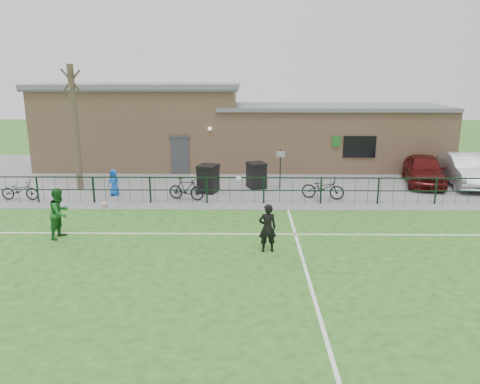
{
  "coord_description": "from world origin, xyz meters",
  "views": [
    {
      "loc": [
        0.26,
        -11.86,
        5.67
      ],
      "look_at": [
        0.0,
        5.0,
        1.3
      ],
      "focal_mm": 35.0,
      "sensor_mm": 36.0,
      "label": 1
    }
  ],
  "objects_px": {
    "bicycle_c": "(20,190)",
    "bicycle_d": "(186,189)",
    "sign_post": "(280,169)",
    "bicycle_e": "(323,188)",
    "ball_ground": "(105,204)",
    "outfield_player": "(60,213)",
    "wheelie_bin_right": "(256,176)",
    "bare_tree": "(75,128)",
    "car_silver": "(466,170)",
    "wheelie_bin_left": "(208,180)",
    "spectator_child": "(114,183)",
    "car_maroon": "(424,170)"
  },
  "relations": [
    {
      "from": "bicycle_d",
      "to": "bicycle_e",
      "type": "bearing_deg",
      "value": -71.51
    },
    {
      "from": "wheelie_bin_right",
      "to": "bicycle_e",
      "type": "relative_size",
      "value": 0.62
    },
    {
      "from": "bare_tree",
      "to": "bicycle_e",
      "type": "relative_size",
      "value": 3.14
    },
    {
      "from": "car_silver",
      "to": "spectator_child",
      "type": "relative_size",
      "value": 3.89
    },
    {
      "from": "car_maroon",
      "to": "ball_ground",
      "type": "xyz_separation_m",
      "value": [
        -15.2,
        -4.34,
        -0.65
      ]
    },
    {
      "from": "car_maroon",
      "to": "bicycle_e",
      "type": "xyz_separation_m",
      "value": [
        -5.61,
        -2.93,
        -0.25
      ]
    },
    {
      "from": "ball_ground",
      "to": "bicycle_d",
      "type": "bearing_deg",
      "value": 18.45
    },
    {
      "from": "bicycle_c",
      "to": "bicycle_d",
      "type": "relative_size",
      "value": 1.0
    },
    {
      "from": "wheelie_bin_right",
      "to": "ball_ground",
      "type": "distance_m",
      "value": 7.46
    },
    {
      "from": "car_maroon",
      "to": "spectator_child",
      "type": "distance_m",
      "value": 15.48
    },
    {
      "from": "wheelie_bin_right",
      "to": "car_maroon",
      "type": "xyz_separation_m",
      "value": [
        8.6,
        0.89,
        0.16
      ]
    },
    {
      "from": "bicycle_e",
      "to": "ball_ground",
      "type": "height_order",
      "value": "bicycle_e"
    },
    {
      "from": "sign_post",
      "to": "bicycle_e",
      "type": "bearing_deg",
      "value": -43.08
    },
    {
      "from": "bicycle_e",
      "to": "wheelie_bin_left",
      "type": "bearing_deg",
      "value": 91.85
    },
    {
      "from": "wheelie_bin_right",
      "to": "car_silver",
      "type": "height_order",
      "value": "car_silver"
    },
    {
      "from": "wheelie_bin_right",
      "to": "bicycle_c",
      "type": "bearing_deg",
      "value": 173.27
    },
    {
      "from": "bicycle_e",
      "to": "ball_ground",
      "type": "bearing_deg",
      "value": 111.93
    },
    {
      "from": "wheelie_bin_left",
      "to": "wheelie_bin_right",
      "type": "height_order",
      "value": "wheelie_bin_left"
    },
    {
      "from": "bicycle_e",
      "to": "outfield_player",
      "type": "bearing_deg",
      "value": 131.16
    },
    {
      "from": "car_silver",
      "to": "bicycle_c",
      "type": "distance_m",
      "value": 21.6
    },
    {
      "from": "wheelie_bin_right",
      "to": "outfield_player",
      "type": "distance_m",
      "value": 10.06
    },
    {
      "from": "outfield_player",
      "to": "ball_ground",
      "type": "xyz_separation_m",
      "value": [
        0.38,
        3.8,
        -0.77
      ]
    },
    {
      "from": "wheelie_bin_left",
      "to": "bicycle_c",
      "type": "relative_size",
      "value": 0.74
    },
    {
      "from": "outfield_player",
      "to": "ball_ground",
      "type": "height_order",
      "value": "outfield_player"
    },
    {
      "from": "wheelie_bin_left",
      "to": "bicycle_d",
      "type": "xyz_separation_m",
      "value": [
        -0.88,
        -1.38,
        -0.12
      ]
    },
    {
      "from": "spectator_child",
      "to": "outfield_player",
      "type": "distance_m",
      "value": 5.65
    },
    {
      "from": "bicycle_e",
      "to": "outfield_player",
      "type": "height_order",
      "value": "outfield_player"
    },
    {
      "from": "bare_tree",
      "to": "car_silver",
      "type": "distance_m",
      "value": 19.53
    },
    {
      "from": "bicycle_d",
      "to": "car_silver",
      "type": "bearing_deg",
      "value": -61.52
    },
    {
      "from": "wheelie_bin_left",
      "to": "wheelie_bin_right",
      "type": "xyz_separation_m",
      "value": [
        2.32,
        0.93,
        -0.03
      ]
    },
    {
      "from": "sign_post",
      "to": "bicycle_e",
      "type": "height_order",
      "value": "sign_post"
    },
    {
      "from": "car_maroon",
      "to": "outfield_player",
      "type": "xyz_separation_m",
      "value": [
        -15.58,
        -8.13,
        0.11
      ]
    },
    {
      "from": "sign_post",
      "to": "bicycle_c",
      "type": "bearing_deg",
      "value": -169.96
    },
    {
      "from": "bare_tree",
      "to": "outfield_player",
      "type": "relative_size",
      "value": 3.38
    },
    {
      "from": "bicycle_d",
      "to": "bicycle_e",
      "type": "xyz_separation_m",
      "value": [
        6.19,
        0.27,
        -0.0
      ]
    },
    {
      "from": "car_maroon",
      "to": "car_silver",
      "type": "height_order",
      "value": "car_silver"
    },
    {
      "from": "outfield_player",
      "to": "wheelie_bin_left",
      "type": "bearing_deg",
      "value": -23.47
    },
    {
      "from": "wheelie_bin_right",
      "to": "sign_post",
      "type": "xyz_separation_m",
      "value": [
        1.16,
        -0.33,
        0.41
      ]
    },
    {
      "from": "car_silver",
      "to": "bicycle_e",
      "type": "height_order",
      "value": "car_silver"
    },
    {
      "from": "bicycle_d",
      "to": "spectator_child",
      "type": "relative_size",
      "value": 1.35
    },
    {
      "from": "bare_tree",
      "to": "car_maroon",
      "type": "bearing_deg",
      "value": 4.03
    },
    {
      "from": "wheelie_bin_right",
      "to": "car_silver",
      "type": "bearing_deg",
      "value": -15.44
    },
    {
      "from": "bicycle_d",
      "to": "bicycle_e",
      "type": "distance_m",
      "value": 6.2
    },
    {
      "from": "bare_tree",
      "to": "wheelie_bin_left",
      "type": "bearing_deg",
      "value": -5.4
    },
    {
      "from": "car_silver",
      "to": "ball_ground",
      "type": "bearing_deg",
      "value": -159.25
    },
    {
      "from": "car_silver",
      "to": "outfield_player",
      "type": "relative_size",
      "value": 2.72
    },
    {
      "from": "sign_post",
      "to": "spectator_child",
      "type": "height_order",
      "value": "sign_post"
    },
    {
      "from": "bicycle_c",
      "to": "spectator_child",
      "type": "relative_size",
      "value": 1.36
    },
    {
      "from": "wheelie_bin_right",
      "to": "ball_ground",
      "type": "xyz_separation_m",
      "value": [
        -6.6,
        -3.44,
        -0.49
      ]
    },
    {
      "from": "bicycle_d",
      "to": "bare_tree",
      "type": "bearing_deg",
      "value": 86.26
    }
  ]
}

